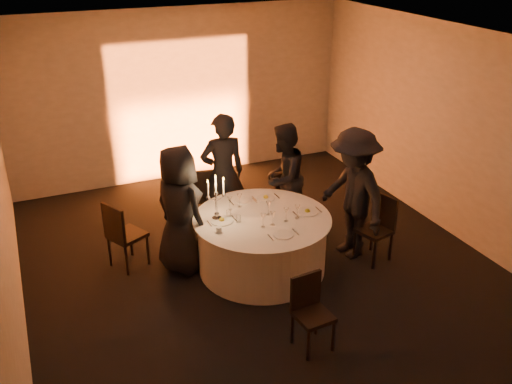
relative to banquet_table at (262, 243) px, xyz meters
name	(u,v)px	position (x,y,z in m)	size (l,w,h in m)	color
floor	(262,268)	(0.00, 0.00, -0.38)	(7.00, 7.00, 0.00)	black
ceiling	(263,42)	(0.00, 0.00, 2.62)	(7.00, 7.00, 0.00)	silver
wall_back	(181,95)	(0.00, 3.50, 1.12)	(7.00, 7.00, 0.00)	#AEAAA2
wall_front	(458,333)	(0.00, -3.50, 1.12)	(7.00, 7.00, 0.00)	#AEAAA2
wall_left	(2,209)	(-3.00, 0.00, 1.12)	(7.00, 7.00, 0.00)	#AEAAA2
wall_right	(454,133)	(3.00, 0.00, 1.12)	(7.00, 7.00, 0.00)	#AEAAA2
uplighter_fixture	(190,178)	(0.00, 3.20, -0.33)	(0.25, 0.12, 0.10)	black
banquet_table	(262,243)	(0.00, 0.00, 0.00)	(1.80, 1.80, 0.77)	black
chair_left	(122,232)	(-1.68, 0.76, 0.15)	(0.56, 0.56, 0.96)	black
chair_back_left	(204,194)	(-0.31, 1.45, 0.16)	(0.49, 0.49, 0.96)	black
chair_back_right	(276,193)	(0.74, 1.13, 0.10)	(0.52, 0.52, 0.87)	black
chair_right	(378,224)	(1.56, -0.37, 0.13)	(0.49, 0.49, 0.92)	black
chair_front	(310,308)	(-0.15, -1.59, 0.09)	(0.40, 0.40, 0.85)	black
guest_left	(180,210)	(-0.97, 0.44, 0.49)	(0.85, 0.55, 1.74)	black
guest_back_left	(223,174)	(-0.07, 1.24, 0.53)	(0.67, 0.44, 1.82)	black
guest_back_right	(283,178)	(0.76, 0.94, 0.44)	(0.80, 0.62, 1.65)	black
guest_right	(353,194)	(1.28, -0.12, 0.54)	(1.19, 0.68, 1.84)	black
plate_left	(222,220)	(-0.51, 0.11, 0.40)	(0.36, 0.30, 0.08)	white
plate_back_left	(243,201)	(-0.04, 0.55, 0.39)	(0.36, 0.24, 0.01)	white
plate_back_right	(266,197)	(0.28, 0.50, 0.40)	(0.35, 0.25, 0.08)	white
plate_right	(307,211)	(0.61, -0.10, 0.40)	(0.36, 0.28, 0.08)	white
plate_front	(283,235)	(0.05, -0.52, 0.39)	(0.36, 0.25, 0.01)	white
coffee_cup	(219,230)	(-0.64, -0.13, 0.42)	(0.11, 0.11, 0.07)	white
candelabra	(216,204)	(-0.55, 0.20, 0.60)	(0.26, 0.12, 0.62)	silver
wine_glass_a	(230,201)	(-0.30, 0.37, 0.52)	(0.07, 0.07, 0.19)	silver
wine_glass_b	(240,198)	(-0.15, 0.40, 0.52)	(0.07, 0.07, 0.19)	silver
wine_glass_c	(263,217)	(-0.10, -0.24, 0.52)	(0.07, 0.07, 0.19)	silver
wine_glass_d	(297,209)	(0.41, -0.20, 0.52)	(0.07, 0.07, 0.19)	silver
wine_glass_e	(286,212)	(0.24, -0.21, 0.52)	(0.07, 0.07, 0.19)	silver
wine_glass_f	(273,215)	(0.04, -0.24, 0.52)	(0.07, 0.07, 0.19)	silver
wine_glass_g	(268,205)	(0.11, 0.05, 0.52)	(0.07, 0.07, 0.19)	silver
tumbler_a	(238,219)	(-0.32, 0.01, 0.43)	(0.07, 0.07, 0.09)	silver
tumbler_b	(229,214)	(-0.39, 0.19, 0.43)	(0.07, 0.07, 0.09)	silver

